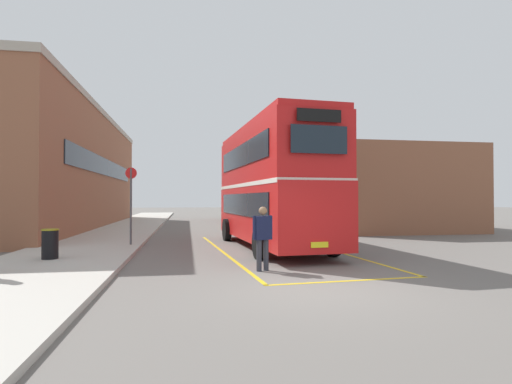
# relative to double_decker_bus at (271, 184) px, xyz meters

# --- Properties ---
(ground_plane) EXTENTS (135.60, 135.60, 0.00)m
(ground_plane) POSITION_rel_double_decker_bus_xyz_m (-0.55, 6.87, -2.51)
(ground_plane) COLOR #66605B
(sidewalk_left) EXTENTS (4.00, 57.60, 0.14)m
(sidewalk_left) POSITION_rel_double_decker_bus_xyz_m (-7.05, 9.27, -2.44)
(sidewalk_left) COLOR #B2ADA3
(sidewalk_left) RESTS_ON ground
(brick_building_left) EXTENTS (7.00, 25.48, 7.67)m
(brick_building_left) POSITION_rel_double_decker_bus_xyz_m (-12.09, 12.86, 1.33)
(brick_building_left) COLOR brown
(brick_building_left) RESTS_ON ground
(depot_building_right) EXTENTS (8.27, 12.10, 4.99)m
(depot_building_right) POSITION_rel_double_decker_bus_xyz_m (9.05, 9.89, -0.02)
(depot_building_right) COLOR brown
(depot_building_right) RESTS_ON ground
(double_decker_bus) EXTENTS (3.33, 9.83, 4.75)m
(double_decker_bus) POSITION_rel_double_decker_bus_xyz_m (0.00, 0.00, 0.00)
(double_decker_bus) COLOR black
(double_decker_bus) RESTS_ON ground
(single_deck_bus) EXTENTS (3.25, 9.11, 3.02)m
(single_deck_bus) POSITION_rel_double_decker_bus_xyz_m (2.16, 18.78, -0.87)
(single_deck_bus) COLOR black
(single_deck_bus) RESTS_ON ground
(pedestrian_boarding) EXTENTS (0.54, 0.38, 1.71)m
(pedestrian_boarding) POSITION_rel_double_decker_bus_xyz_m (-1.30, -5.11, -1.52)
(pedestrian_boarding) COLOR #2D2D38
(pedestrian_boarding) RESTS_ON ground
(litter_bin) EXTENTS (0.49, 0.49, 0.89)m
(litter_bin) POSITION_rel_double_decker_bus_xyz_m (-7.30, -2.87, -1.93)
(litter_bin) COLOR black
(litter_bin) RESTS_ON sidewalk_left
(bus_stop_sign) EXTENTS (0.44, 0.09, 3.01)m
(bus_stop_sign) POSITION_rel_double_decker_bus_xyz_m (-5.46, 0.67, -0.58)
(bus_stop_sign) COLOR #4C4C51
(bus_stop_sign) RESTS_ON sidewalk_left
(bay_marking_yellow) EXTENTS (5.06, 11.98, 0.01)m
(bay_marking_yellow) POSITION_rel_double_decker_bus_xyz_m (0.07, -1.84, -2.51)
(bay_marking_yellow) COLOR gold
(bay_marking_yellow) RESTS_ON ground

